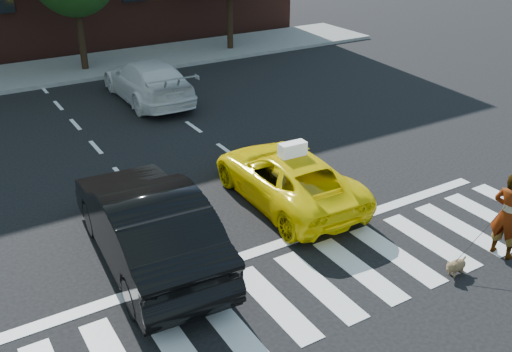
# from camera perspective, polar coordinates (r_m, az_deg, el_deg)

# --- Properties ---
(ground) EXTENTS (120.00, 120.00, 0.00)m
(ground) POSITION_cam_1_polar(r_m,az_deg,el_deg) (11.14, 6.25, -10.86)
(ground) COLOR black
(ground) RESTS_ON ground
(crosswalk) EXTENTS (13.00, 2.40, 0.01)m
(crosswalk) POSITION_cam_1_polar(r_m,az_deg,el_deg) (11.13, 6.26, -10.84)
(crosswalk) COLOR silver
(crosswalk) RESTS_ON ground
(stop_line) EXTENTS (12.00, 0.30, 0.01)m
(stop_line) POSITION_cam_1_polar(r_m,az_deg,el_deg) (12.19, 1.70, -7.02)
(stop_line) COLOR silver
(stop_line) RESTS_ON ground
(sidewalk_far) EXTENTS (30.00, 4.00, 0.15)m
(sidewalk_far) POSITION_cam_1_polar(r_m,az_deg,el_deg) (25.92, -18.04, 10.14)
(sidewalk_far) COLOR slate
(sidewalk_far) RESTS_ON ground
(taxi) EXTENTS (2.25, 4.62, 1.27)m
(taxi) POSITION_cam_1_polar(r_m,az_deg,el_deg) (13.69, 3.11, -0.07)
(taxi) COLOR #FFE205
(taxi) RESTS_ON ground
(black_sedan) EXTENTS (2.12, 5.29, 1.71)m
(black_sedan) POSITION_cam_1_polar(r_m,az_deg,el_deg) (11.53, -10.85, -4.67)
(black_sedan) COLOR black
(black_sedan) RESTS_ON ground
(white_suv) EXTENTS (2.14, 5.12, 1.48)m
(white_suv) POSITION_cam_1_polar(r_m,az_deg,el_deg) (21.11, -10.76, 9.37)
(white_suv) COLOR silver
(white_suv) RESTS_ON ground
(woman) EXTENTS (0.58, 0.76, 1.87)m
(woman) POSITION_cam_1_polar(r_m,az_deg,el_deg) (12.51, 23.92, -3.61)
(woman) COLOR #999999
(woman) RESTS_ON ground
(dog) EXTENTS (0.60, 0.27, 0.34)m
(dog) POSITION_cam_1_polar(r_m,az_deg,el_deg) (11.91, 19.33, -8.48)
(dog) COLOR #98754D
(dog) RESTS_ON ground
(taxi_sign) EXTENTS (0.66, 0.30, 0.32)m
(taxi_sign) POSITION_cam_1_polar(r_m,az_deg,el_deg) (13.21, 3.67, 2.69)
(taxi_sign) COLOR white
(taxi_sign) RESTS_ON taxi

